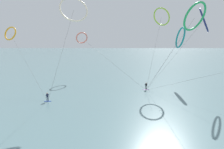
# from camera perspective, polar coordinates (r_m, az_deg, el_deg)

# --- Properties ---
(sea_water) EXTENTS (400.00, 200.00, 0.08)m
(sea_water) POSITION_cam_1_polar(r_m,az_deg,el_deg) (111.80, -0.07, 5.54)
(sea_water) COLOR slate
(sea_water) RESTS_ON ground
(surfer_violet) EXTENTS (1.40, 0.64, 1.70)m
(surfer_violet) POSITION_cam_1_polar(r_m,az_deg,el_deg) (41.46, 10.64, -3.77)
(surfer_violet) COLOR purple
(surfer_violet) RESTS_ON ground
(surfer_cobalt) EXTENTS (1.40, 0.69, 1.70)m
(surfer_cobalt) POSITION_cam_1_polar(r_m,az_deg,el_deg) (35.50, -19.83, -6.87)
(surfer_cobalt) COLOR #2647B7
(surfer_cobalt) RESTS_ON ground
(kite_emerald) EXTENTS (7.33, 13.03, 16.89)m
(kite_emerald) POSITION_cam_1_polar(r_m,az_deg,el_deg) (31.21, 24.64, 16.29)
(kite_emerald) COLOR #199351
(kite_emerald) RESTS_ON ground
(kite_amber) EXTENTS (16.61, 17.73, 14.59)m
(kite_amber) POSITION_cam_1_polar(r_m,az_deg,el_deg) (54.70, -29.58, 11.23)
(kite_amber) COLOR orange
(kite_amber) RESTS_ON ground
(kite_teal) EXTENTS (10.27, 9.68, 14.39)m
(kite_teal) POSITION_cam_1_polar(r_m,az_deg,el_deg) (49.33, 20.69, 10.88)
(kite_teal) COLOR teal
(kite_teal) RESTS_ON ground
(kite_coral) EXTENTS (18.40, 15.58, 13.31)m
(kite_coral) POSITION_cam_1_polar(r_m,az_deg,el_deg) (54.18, -9.60, 11.34)
(kite_coral) COLOR #EA7260
(kite_coral) RESTS_ON ground
(kite_ivory) EXTENTS (7.98, 4.46, 18.96)m
(kite_ivory) POSITION_cam_1_polar(r_m,az_deg,el_deg) (34.84, -12.09, 19.54)
(kite_ivory) COLOR silver
(kite_ivory) RESTS_ON ground
(kite_navy) EXTENTS (13.53, 5.79, 17.72)m
(kite_navy) POSITION_cam_1_polar(r_m,az_deg,el_deg) (43.16, 26.97, 15.10)
(kite_navy) COLOR navy
(kite_navy) RESTS_ON ground
(kite_lime) EXTENTS (6.46, 8.32, 18.72)m
(kite_lime) POSITION_cam_1_polar(r_m,az_deg,el_deg) (47.01, 15.28, 17.22)
(kite_lime) COLOR #8CC62D
(kite_lime) RESTS_ON ground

